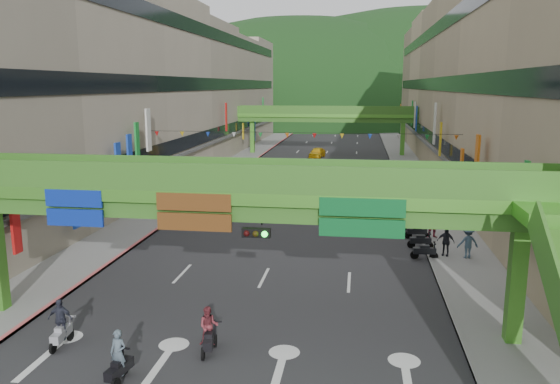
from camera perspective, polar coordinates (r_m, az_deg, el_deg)
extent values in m
cube|color=#28282B|center=(66.09, 4.00, 2.32)|extent=(18.00, 140.00, 0.02)
cube|color=gray|center=(67.77, -5.33, 2.57)|extent=(4.00, 140.00, 0.15)
cube|color=gray|center=(66.19, 13.54, 2.10)|extent=(4.00, 140.00, 0.15)
cube|color=#CC5959|center=(67.35, -3.75, 2.55)|extent=(0.20, 140.00, 0.18)
cube|color=gray|center=(66.04, 11.90, 2.17)|extent=(0.20, 140.00, 0.18)
cube|color=#9E937F|center=(69.36, -12.01, 10.39)|extent=(12.00, 95.00, 19.00)
cube|color=black|center=(67.77, -7.00, 6.05)|extent=(0.08, 90.25, 1.40)
cube|color=black|center=(67.52, -7.12, 11.13)|extent=(0.08, 90.25, 1.40)
cube|color=black|center=(67.80, -7.25, 16.20)|extent=(0.08, 90.25, 1.40)
cube|color=gray|center=(66.67, 20.88, 9.90)|extent=(12.00, 95.00, 19.00)
cube|color=black|center=(65.91, 15.40, 5.59)|extent=(0.08, 90.25, 1.40)
cube|color=black|center=(65.65, 15.67, 10.81)|extent=(0.08, 90.25, 1.40)
cube|color=black|center=(65.93, 15.95, 16.02)|extent=(0.08, 90.25, 1.40)
cube|color=#4C9E2D|center=(22.11, -4.48, -0.20)|extent=(28.00, 2.20, 0.50)
cube|color=#387223|center=(22.23, -4.45, -1.72)|extent=(28.00, 1.76, 0.70)
cube|color=#4C9E2D|center=(23.32, 23.43, -9.05)|extent=(0.60, 0.60, 4.80)
cube|color=#387223|center=(20.97, -5.13, 1.39)|extent=(28.00, 0.12, 1.10)
cube|color=#387223|center=(22.97, -3.94, 2.26)|extent=(28.00, 0.12, 1.10)
cube|color=navy|center=(23.55, -20.68, -1.69)|extent=(2.40, 0.12, 1.50)
cube|color=#593314|center=(21.60, -8.97, -2.21)|extent=(3.00, 0.12, 1.50)
cube|color=#0C5926|center=(20.66, 8.55, -2.81)|extent=(3.20, 0.12, 1.50)
cube|color=black|center=(21.02, -2.50, -4.27)|extent=(1.10, 0.28, 0.35)
cube|color=#4C9E2D|center=(80.40, 4.87, 7.98)|extent=(28.00, 2.20, 0.50)
cube|color=#387223|center=(80.44, 4.86, 7.55)|extent=(28.00, 1.76, 0.70)
cube|color=#4C9E2D|center=(82.05, -2.90, 5.72)|extent=(0.60, 0.60, 4.80)
cube|color=#4C9E2D|center=(80.74, 12.68, 5.38)|extent=(0.60, 0.60, 4.80)
cube|color=#387223|center=(79.32, 4.83, 8.52)|extent=(28.00, 0.12, 1.10)
cube|color=#387223|center=(81.40, 4.92, 8.58)|extent=(28.00, 0.12, 1.10)
ellipsoid|color=#1C4419|center=(176.54, 1.83, 7.82)|extent=(168.00, 140.00, 112.00)
ellipsoid|color=#1C4419|center=(196.44, 14.29, 7.82)|extent=(208.00, 176.00, 128.00)
cylinder|color=black|center=(45.56, 2.18, 6.22)|extent=(26.00, 0.03, 0.03)
cone|color=red|center=(48.52, -12.74, 5.96)|extent=(0.36, 0.36, 0.40)
cone|color=gold|center=(47.76, -10.18, 5.98)|extent=(0.36, 0.36, 0.40)
cone|color=#193FB2|center=(47.09, -7.54, 5.99)|extent=(0.36, 0.36, 0.40)
cone|color=silver|center=(46.53, -4.83, 5.98)|extent=(0.36, 0.36, 0.40)
cone|color=#198C33|center=(46.07, -2.06, 5.96)|extent=(0.36, 0.36, 0.40)
cone|color=orange|center=(45.72, 0.76, 5.93)|extent=(0.36, 0.36, 0.40)
cone|color=red|center=(45.48, 3.61, 5.88)|extent=(0.36, 0.36, 0.40)
cone|color=gold|center=(45.35, 6.49, 5.82)|extent=(0.36, 0.36, 0.40)
cone|color=#193FB2|center=(45.34, 9.38, 5.74)|extent=(0.36, 0.36, 0.40)
cone|color=silver|center=(45.44, 12.25, 5.65)|extent=(0.36, 0.36, 0.40)
cone|color=#198C33|center=(45.65, 15.11, 5.54)|extent=(0.36, 0.36, 0.40)
cone|color=orange|center=(45.97, 17.94, 5.42)|extent=(0.36, 0.36, 0.40)
cube|color=black|center=(20.34, -16.45, -17.30)|extent=(0.56, 1.34, 0.35)
cube|color=black|center=(20.22, -16.49, -16.68)|extent=(0.39, 0.59, 0.18)
cube|color=black|center=(20.58, -16.13, -15.36)|extent=(0.55, 0.15, 0.06)
cylinder|color=black|center=(20.94, -16.00, -17.32)|extent=(0.18, 0.51, 0.50)
imported|color=#485762|center=(20.06, -16.55, -15.79)|extent=(0.64, 0.48, 1.60)
cube|color=black|center=(21.67, -7.42, -15.06)|extent=(0.56, 1.34, 0.35)
cube|color=black|center=(21.56, -7.44, -14.47)|extent=(0.39, 0.59, 0.18)
cube|color=black|center=(21.91, -6.83, -13.30)|extent=(0.55, 0.15, 0.06)
cylinder|color=black|center=(22.25, -6.78, -15.18)|extent=(0.18, 0.51, 0.50)
cylinder|color=black|center=(21.36, -8.05, -16.39)|extent=(0.18, 0.51, 0.50)
imported|color=maroon|center=(21.43, -7.46, -13.71)|extent=(0.83, 0.69, 1.52)
cube|color=gray|center=(23.56, -21.88, -13.59)|extent=(0.48, 1.33, 0.35)
cube|color=gray|center=(23.46, -21.93, -13.03)|extent=(0.35, 0.58, 0.18)
cube|color=gray|center=(23.76, -21.19, -12.00)|extent=(0.55, 0.11, 0.06)
cylinder|color=black|center=(24.08, -21.05, -13.75)|extent=(0.15, 0.51, 0.50)
cylinder|color=black|center=(23.28, -22.64, -14.76)|extent=(0.15, 0.51, 0.50)
imported|color=#272A37|center=(23.31, -21.99, -12.20)|extent=(0.99, 0.49, 1.63)
cube|color=maroon|center=(42.29, -5.61, -1.96)|extent=(0.39, 1.31, 0.35)
cube|color=maroon|center=(42.23, -5.62, -1.63)|extent=(0.32, 0.56, 0.18)
cube|color=maroon|center=(42.69, -5.42, -1.15)|extent=(0.55, 0.08, 0.06)
cylinder|color=black|center=(42.87, -5.40, -2.19)|extent=(0.12, 0.50, 0.50)
cylinder|color=black|center=(41.84, -5.80, -2.53)|extent=(0.12, 0.50, 0.50)
imported|color=#3C3C44|center=(42.13, -5.63, -1.02)|extent=(0.91, 0.61, 1.83)
cube|color=black|center=(33.20, 14.85, -5.95)|extent=(1.32, 0.44, 0.35)
cube|color=black|center=(33.13, 14.87, -5.53)|extent=(0.57, 0.34, 0.18)
cube|color=black|center=(33.09, 15.85, -5.15)|extent=(0.10, 0.55, 0.06)
cylinder|color=black|center=(33.32, 15.78, -6.47)|extent=(0.51, 0.14, 0.50)
cylinder|color=black|center=(33.26, 13.88, -6.41)|extent=(0.51, 0.14, 0.50)
cube|color=black|center=(35.30, 14.46, -4.91)|extent=(1.32, 0.44, 0.35)
cube|color=black|center=(35.23, 14.48, -4.52)|extent=(0.57, 0.34, 0.18)
cube|color=black|center=(35.20, 15.39, -4.16)|extent=(0.10, 0.55, 0.06)
cylinder|color=black|center=(35.41, 15.33, -5.41)|extent=(0.51, 0.14, 0.50)
cylinder|color=black|center=(35.36, 13.54, -5.34)|extent=(0.51, 0.14, 0.50)
cube|color=black|center=(37.41, 14.11, -3.99)|extent=(1.32, 0.44, 0.35)
cube|color=black|center=(37.35, 14.13, -3.62)|extent=(0.57, 0.34, 0.18)
cube|color=black|center=(37.31, 14.99, -3.28)|extent=(0.10, 0.55, 0.06)
cylinder|color=black|center=(37.51, 14.93, -4.46)|extent=(0.51, 0.14, 0.50)
cylinder|color=black|center=(37.47, 13.25, -4.40)|extent=(0.51, 0.14, 0.50)
cube|color=black|center=(39.53, 13.80, -3.16)|extent=(1.32, 0.44, 0.35)
cube|color=black|center=(39.47, 13.82, -2.81)|extent=(0.57, 0.34, 0.18)
cube|color=black|center=(39.43, 14.63, -2.49)|extent=(0.10, 0.55, 0.06)
cylinder|color=black|center=(39.62, 14.58, -3.62)|extent=(0.51, 0.14, 0.50)
cylinder|color=black|center=(39.59, 12.98, -3.55)|extent=(0.51, 0.14, 0.50)
cube|color=black|center=(41.66, 13.52, -2.43)|extent=(1.32, 0.44, 0.35)
cube|color=black|center=(41.60, 13.54, -2.09)|extent=(0.57, 0.34, 0.18)
cube|color=black|center=(41.56, 14.31, -1.79)|extent=(0.10, 0.55, 0.06)
cylinder|color=black|center=(41.74, 14.26, -2.86)|extent=(0.51, 0.14, 0.50)
cylinder|color=black|center=(41.71, 12.75, -2.80)|extent=(0.51, 0.14, 0.50)
imported|color=gray|center=(55.75, -2.03, 1.35)|extent=(1.68, 3.99, 1.28)
imported|color=yellow|center=(77.35, 3.91, 4.13)|extent=(2.40, 4.44, 1.43)
imported|color=#A52743|center=(37.44, 15.79, -3.47)|extent=(1.00, 0.84, 1.84)
imported|color=black|center=(33.82, 16.92, -5.21)|extent=(1.08, 0.71, 1.70)
imported|color=#354B5E|center=(33.71, 19.02, -5.23)|extent=(0.97, 0.72, 1.89)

